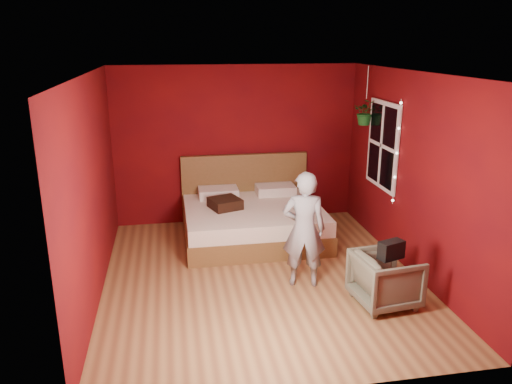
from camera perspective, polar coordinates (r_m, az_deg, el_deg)
name	(u,v)px	position (r m, az deg, el deg)	size (l,w,h in m)	color
floor	(261,277)	(6.61, 0.56, -9.69)	(4.50, 4.50, 0.00)	olive
room_walls	(261,151)	(6.05, 0.61, 4.68)	(4.04, 4.54, 2.62)	maroon
window	(383,145)	(7.51, 14.26, 5.20)	(0.05, 0.97, 1.27)	white
fairy_lights	(397,153)	(7.04, 15.79, 4.30)	(0.04, 0.04, 1.45)	silver
bed	(252,219)	(7.78, -0.43, -3.05)	(2.10, 1.79, 1.16)	brown
person	(304,230)	(6.17, 5.50, -4.29)	(0.54, 0.35, 1.48)	gray
armchair	(386,279)	(6.05, 14.58, -9.61)	(0.67, 0.69, 0.63)	#686752
handbag	(391,250)	(5.78, 15.19, -6.40)	(0.29, 0.14, 0.21)	black
throw_pillow	(225,203)	(7.56, -3.55, -1.30)	(0.43, 0.43, 0.15)	black
hanging_plant	(366,112)	(7.87, 12.42, 8.92)	(0.44, 0.41, 0.88)	silver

